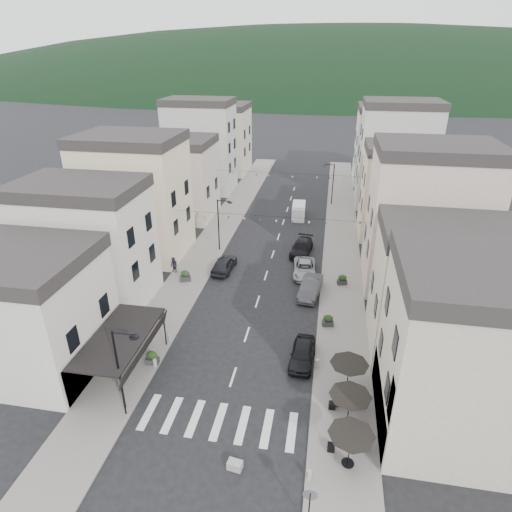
{
  "coord_description": "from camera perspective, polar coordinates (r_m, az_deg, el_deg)",
  "views": [
    {
      "loc": [
        5.57,
        -16.42,
        20.59
      ],
      "look_at": [
        -0.52,
        18.17,
        3.5
      ],
      "focal_mm": 30.0,
      "sensor_mm": 36.0,
      "label": 1
    }
  ],
  "objects": [
    {
      "name": "traffic_sign",
      "position": [
        22.7,
        7.18,
        -29.66
      ],
      "size": [
        0.7,
        0.07,
        2.7
      ],
      "color": "black",
      "rests_on": "ground"
    },
    {
      "name": "streetlamp_left_near",
      "position": [
        27.46,
        -17.49,
        -13.45
      ],
      "size": [
        1.7,
        0.56,
        6.0
      ],
      "color": "black",
      "rests_on": "ground"
    },
    {
      "name": "streetlamp_right_far",
      "position": [
        62.73,
        10.0,
        9.94
      ],
      "size": [
        1.7,
        0.56,
        6.0
      ],
      "color": "black",
      "rests_on": "ground"
    },
    {
      "name": "pedestrian_b",
      "position": [
        43.8,
        -10.87,
        -1.2
      ],
      "size": [
        1.0,
        0.92,
        1.66
      ],
      "primitive_type": "imported",
      "rotation": [
        0.0,
        0.0,
        -0.45
      ],
      "color": "#26212C",
      "rests_on": "sidewalk_left"
    },
    {
      "name": "delivery_van",
      "position": [
        58.03,
        5.71,
        6.09
      ],
      "size": [
        1.88,
        4.33,
        2.04
      ],
      "rotation": [
        0.0,
        0.0,
        0.05
      ],
      "color": "white",
      "rests_on": "ground"
    },
    {
      "name": "sidewalk_left",
      "position": [
        54.19,
        -4.75,
        3.59
      ],
      "size": [
        4.0,
        76.0,
        0.12
      ],
      "primitive_type": "cube",
      "color": "slate",
      "rests_on": "ground"
    },
    {
      "name": "bunting_far",
      "position": [
        56.7,
        4.07,
        10.61
      ],
      "size": [
        19.0,
        0.28,
        0.62
      ],
      "color": "black",
      "rests_on": "ground"
    },
    {
      "name": "buildings_row_right",
      "position": [
        55.62,
        19.15,
        9.66
      ],
      "size": [
        10.2,
        54.16,
        14.5
      ],
      "color": "#B3A78E",
      "rests_on": "ground"
    },
    {
      "name": "ground",
      "position": [
        26.92,
        -6.17,
        -24.16
      ],
      "size": [
        700.0,
        700.0,
        0.0
      ],
      "primitive_type": "plane",
      "color": "black",
      "rests_on": "ground"
    },
    {
      "name": "parked_car_a",
      "position": [
        31.88,
        6.21,
        -12.82
      ],
      "size": [
        1.89,
        4.23,
        1.41
      ],
      "primitive_type": "imported",
      "rotation": [
        0.0,
        0.0,
        -0.05
      ],
      "color": "black",
      "rests_on": "ground"
    },
    {
      "name": "parked_car_d",
      "position": [
        47.58,
        6.1,
        1.1
      ],
      "size": [
        2.57,
        5.15,
        1.44
      ],
      "primitive_type": "imported",
      "rotation": [
        0.0,
        0.0,
        -0.12
      ],
      "color": "black",
      "rests_on": "ground"
    },
    {
      "name": "bistro_building",
      "position": [
        27.2,
        27.68,
        -12.52
      ],
      "size": [
        10.0,
        8.0,
        10.0
      ],
      "primitive_type": "cube",
      "color": "#B3A78E",
      "rests_on": "ground"
    },
    {
      "name": "pedestrian_a",
      "position": [
        36.06,
        -12.48,
        -7.86
      ],
      "size": [
        0.58,
        0.39,
        1.55
      ],
      "primitive_type": "imported",
      "rotation": [
        0.0,
        0.0,
        -0.03
      ],
      "color": "black",
      "rests_on": "sidewalk_left"
    },
    {
      "name": "planter_la",
      "position": [
        32.34,
        -13.7,
        -13.05
      ],
      "size": [
        0.98,
        0.59,
        1.05
      ],
      "rotation": [
        0.0,
        0.0,
        0.09
      ],
      "color": "#2C2C2E",
      "rests_on": "sidewalk_left"
    },
    {
      "name": "buildings_row_left",
      "position": [
        59.55,
        -10.24,
        11.48
      ],
      "size": [
        10.2,
        54.16,
        14.0
      ],
      "color": "beige",
      "rests_on": "ground"
    },
    {
      "name": "cafe_terrace",
      "position": [
        26.58,
        12.41,
        -18.14
      ],
      "size": [
        2.5,
        8.1,
        2.53
      ],
      "color": "black",
      "rests_on": "ground"
    },
    {
      "name": "boutique_building",
      "position": [
        34.32,
        -30.0,
        -6.84
      ],
      "size": [
        12.0,
        8.0,
        8.0
      ],
      "primitive_type": "cube",
      "color": "beige",
      "rests_on": "ground"
    },
    {
      "name": "planter_rb",
      "position": [
        35.72,
        9.57,
        -8.48
      ],
      "size": [
        0.97,
        0.64,
        1.01
      ],
      "rotation": [
        0.0,
        0.0,
        0.17
      ],
      "color": "#2B2B2D",
      "rests_on": "sidewalk_right"
    },
    {
      "name": "hill_backdrop",
      "position": [
        317.14,
        9.66,
        21.89
      ],
      "size": [
        640.0,
        360.0,
        70.0
      ],
      "primitive_type": "ellipsoid",
      "color": "black",
      "rests_on": "ground"
    },
    {
      "name": "bunting_near",
      "position": [
        41.59,
        1.63,
        4.89
      ],
      "size": [
        19.0,
        0.28,
        0.62
      ],
      "color": "black",
      "rests_on": "ground"
    },
    {
      "name": "parked_car_e",
      "position": [
        43.79,
        -4.27,
        -1.06
      ],
      "size": [
        2.09,
        4.59,
        1.53
      ],
      "primitive_type": "imported",
      "rotation": [
        0.0,
        0.0,
        3.08
      ],
      "color": "black",
      "rests_on": "ground"
    },
    {
      "name": "bollards",
      "position": [
        30.3,
        -3.32,
        -15.84
      ],
      "size": [
        11.66,
        10.26,
        0.6
      ],
      "color": "gray",
      "rests_on": "ground"
    },
    {
      "name": "planter_lb",
      "position": [
        42.18,
        -9.42,
        -2.62
      ],
      "size": [
        1.15,
        0.9,
        1.13
      ],
      "rotation": [
        0.0,
        0.0,
        0.39
      ],
      "color": "#29292C",
      "rests_on": "sidewalk_left"
    },
    {
      "name": "parked_car_b",
      "position": [
        39.78,
        7.27,
        -4.17
      ],
      "size": [
        2.26,
        4.86,
        1.54
      ],
      "primitive_type": "imported",
      "rotation": [
        0.0,
        0.0,
        -0.14
      ],
      "color": "#38383B",
      "rests_on": "ground"
    },
    {
      "name": "planter_rc",
      "position": [
        41.86,
        11.42,
        -3.12
      ],
      "size": [
        1.0,
        0.71,
        1.02
      ],
      "rotation": [
        0.0,
        0.0,
        0.25
      ],
      "color": "#28282A",
      "rests_on": "sidewalk_right"
    },
    {
      "name": "streetlamp_left_far",
      "position": [
        47.06,
        -4.73,
        4.82
      ],
      "size": [
        1.7,
        0.56,
        6.0
      ],
      "color": "black",
      "rests_on": "ground"
    },
    {
      "name": "planter_ra",
      "position": [
        29.08,
        11.55,
        -17.85
      ],
      "size": [
        1.2,
        0.84,
        1.22
      ],
      "rotation": [
        0.0,
        0.0,
        0.24
      ],
      "color": "#2E2E31",
      "rests_on": "sidewalk_right"
    },
    {
      "name": "sidewalk_right",
      "position": [
        52.63,
        11.29,
        2.46
      ],
      "size": [
        4.0,
        76.0,
        0.12
      ],
      "primitive_type": "cube",
      "color": "slate",
      "rests_on": "ground"
    },
    {
      "name": "boutique_awning",
      "position": [
        30.47,
        -17.3,
        -10.42
      ],
      "size": [
        3.77,
        7.5,
        3.28
      ],
      "color": "black",
      "rests_on": "ground"
    },
    {
      "name": "concrete_block_a",
      "position": [
        25.81,
        -2.83,
        -26.09
      ],
      "size": [
        0.87,
        0.61,
        0.5
      ],
      "primitive_type": "cube",
      "rotation": [
        0.0,
        0.0,
        -0.15
      ],
      "color": "gray",
      "rests_on": "ground"
    },
    {
      "name": "parked_car_c",
      "position": [
        43.22,
        6.48,
        -1.68
      ],
      "size": [
        2.51,
        4.94,
        1.34
      ],
      "primitive_type": "imported",
      "rotation": [
        0.0,
        0.0,
        0.06
      ],
      "color": "#95999D",
      "rests_on": "ground"
    }
  ]
}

